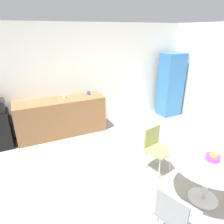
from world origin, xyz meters
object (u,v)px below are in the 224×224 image
(fruit_bowl, at_px, (213,157))
(mug_green, at_px, (88,93))
(locker_cabinet, at_px, (171,85))
(chair_gray, at_px, (174,213))
(round_table, at_px, (210,167))
(mug_white, at_px, (64,96))
(chair_olive, at_px, (155,144))

(fruit_bowl, relative_size, mug_green, 1.55)
(locker_cabinet, relative_size, chair_gray, 2.21)
(fruit_bowl, bearing_deg, chair_gray, -160.58)
(locker_cabinet, height_order, round_table, locker_cabinet)
(locker_cabinet, distance_m, fruit_bowl, 3.41)
(locker_cabinet, height_order, chair_gray, locker_cabinet)
(fruit_bowl, bearing_deg, mug_white, 113.86)
(mug_green, bearing_deg, chair_olive, -76.52)
(chair_gray, height_order, mug_green, mug_green)
(chair_gray, relative_size, mug_white, 6.43)
(chair_olive, height_order, fruit_bowl, fruit_bowl)
(locker_cabinet, height_order, mug_white, locker_cabinet)
(locker_cabinet, relative_size, fruit_bowl, 9.14)
(fruit_bowl, bearing_deg, chair_olive, 104.14)
(chair_gray, bearing_deg, mug_green, 87.11)
(chair_gray, height_order, mug_white, mug_white)
(locker_cabinet, xyz_separation_m, chair_gray, (-2.65, -3.27, -0.39))
(locker_cabinet, bearing_deg, round_table, -120.33)
(locker_cabinet, relative_size, round_table, 1.60)
(chair_olive, xyz_separation_m, mug_white, (-1.13, 2.15, 0.43))
(round_table, height_order, chair_olive, chair_olive)
(chair_olive, bearing_deg, mug_white, 117.85)
(chair_olive, xyz_separation_m, fruit_bowl, (0.24, -0.97, 0.27))
(mug_green, bearing_deg, locker_cabinet, -4.47)
(chair_olive, distance_m, fruit_bowl, 1.04)
(locker_cabinet, height_order, fruit_bowl, locker_cabinet)
(mug_white, bearing_deg, round_table, -66.22)
(mug_white, xyz_separation_m, mug_green, (0.62, 0.02, 0.00))
(chair_olive, bearing_deg, chair_gray, -118.08)
(chair_gray, distance_m, mug_white, 3.50)
(mug_green, bearing_deg, chair_gray, -92.89)
(round_table, bearing_deg, locker_cabinet, 59.67)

